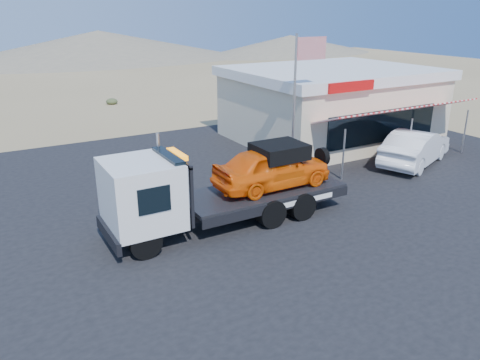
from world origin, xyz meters
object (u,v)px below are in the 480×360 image
(tow_truck, at_px, (224,183))
(jerky_store, at_px, (330,103))
(white_sedan, at_px, (415,147))
(flagpole, at_px, (299,91))

(tow_truck, relative_size, jerky_store, 0.80)
(white_sedan, bearing_deg, jerky_store, -17.97)
(flagpole, bearing_deg, tow_truck, -152.20)
(jerky_store, distance_m, flagpole, 7.36)
(tow_truck, height_order, white_sedan, tow_truck)
(tow_truck, relative_size, flagpole, 1.38)
(tow_truck, bearing_deg, jerky_store, 33.99)
(white_sedan, height_order, flagpole, flagpole)
(white_sedan, bearing_deg, flagpole, 56.28)
(tow_truck, bearing_deg, white_sedan, 6.92)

